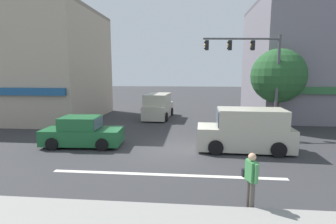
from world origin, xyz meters
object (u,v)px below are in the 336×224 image
van_crossing_leftbound (246,131)px  pedestrian_foreground_with_bag (251,177)px  traffic_light_mast (258,66)px  sedan_parked_curbside (82,133)px  van_crossing_rightbound (158,107)px  street_tree (278,76)px  utility_pole_near_left (50,64)px

van_crossing_leftbound → pedestrian_foreground_with_bag: bearing=-99.8°
traffic_light_mast → sedan_parked_curbside: bearing=-157.2°
traffic_light_mast → van_crossing_rightbound: 9.04m
van_crossing_leftbound → sedan_parked_curbside: van_crossing_leftbound is taller
traffic_light_mast → street_tree: bearing=42.9°
street_tree → van_crossing_rightbound: 9.66m
traffic_light_mast → van_crossing_leftbound: 5.50m
sedan_parked_curbside → pedestrian_foreground_with_bag: pedestrian_foreground_with_bag is taller
traffic_light_mast → pedestrian_foreground_with_bag: 10.80m
van_crossing_leftbound → sedan_parked_curbside: (-8.48, 0.04, -0.29)m
street_tree → sedan_parked_curbside: size_ratio=1.32×
pedestrian_foreground_with_bag → utility_pole_near_left: bearing=138.4°
street_tree → utility_pole_near_left: 15.76m
utility_pole_near_left → traffic_light_mast: (13.87, -0.20, -0.13)m
street_tree → sedan_parked_curbside: bearing=-153.5°
sedan_parked_curbside → pedestrian_foreground_with_bag: (7.47, -5.84, 0.24)m
street_tree → van_crossing_rightbound: size_ratio=1.17×
street_tree → traffic_light_mast: bearing=-137.1°
traffic_light_mast → sedan_parked_curbside: 11.29m
utility_pole_near_left → van_crossing_leftbound: 13.66m
van_crossing_leftbound → pedestrian_foreground_with_bag: size_ratio=2.79×
van_crossing_rightbound → pedestrian_foreground_with_bag: bearing=-72.7°
van_crossing_rightbound → van_crossing_leftbound: 10.50m
traffic_light_mast → van_crossing_rightbound: bearing=146.0°
van_crossing_leftbound → pedestrian_foreground_with_bag: (-1.00, -5.80, -0.05)m
van_crossing_rightbound → pedestrian_foreground_with_bag: (4.58, -14.68, -0.05)m
van_crossing_rightbound → van_crossing_leftbound: same height
street_tree → pedestrian_foreground_with_bag: (-4.20, -11.66, -2.69)m
utility_pole_near_left → street_tree: bearing=5.4°
street_tree → van_crossing_leftbound: size_ratio=1.18×
sedan_parked_curbside → utility_pole_near_left: bearing=132.7°
street_tree → sedan_parked_curbside: street_tree is taller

